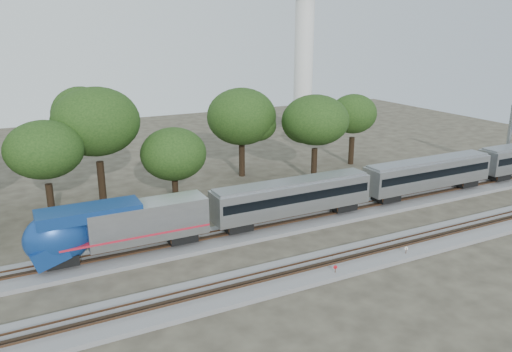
{
  "coord_description": "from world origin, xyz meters",
  "views": [
    {
      "loc": [
        -19.08,
        -36.98,
        20.55
      ],
      "look_at": [
        2.32,
        5.0,
        6.45
      ],
      "focal_mm": 35.0,
      "sensor_mm": 36.0,
      "label": 1
    }
  ],
  "objects": [
    {
      "name": "tree_4",
      "position": [
        -1.97,
        17.86,
        6.28
      ],
      "size": [
        6.41,
        6.41,
        9.04
      ],
      "color": "black",
      "rests_on": "ground"
    },
    {
      "name": "track_far",
      "position": [
        0.0,
        6.0,
        0.21
      ],
      "size": [
        160.0,
        5.0,
        0.73
      ],
      "color": "slate",
      "rests_on": "ground"
    },
    {
      "name": "tree_6",
      "position": [
        18.22,
        18.53,
        8.55
      ],
      "size": [
        8.7,
        8.7,
        12.27
      ],
      "color": "black",
      "rests_on": "ground"
    },
    {
      "name": "ground",
      "position": [
        0.0,
        0.0,
        0.0
      ],
      "size": [
        160.0,
        160.0,
        0.0
      ],
      "primitive_type": "plane",
      "color": "#383328",
      "rests_on": "ground"
    },
    {
      "name": "track_near",
      "position": [
        0.0,
        -4.0,
        0.21
      ],
      "size": [
        160.0,
        5.0,
        0.73
      ],
      "color": "slate",
      "rests_on": "ground"
    },
    {
      "name": "tree_5",
      "position": [
        10.37,
        25.24,
        8.59
      ],
      "size": [
        8.75,
        8.75,
        12.34
      ],
      "color": "black",
      "rests_on": "ground"
    },
    {
      "name": "tree_3",
      "position": [
        -9.82,
        21.38,
        10.18
      ],
      "size": [
        10.36,
        10.36,
        14.61
      ],
      "color": "black",
      "rests_on": "ground"
    },
    {
      "name": "switch_stand_white",
      "position": [
        12.52,
        -5.66,
        0.69
      ],
      "size": [
        0.34,
        0.13,
        1.08
      ],
      "rotation": [
        0.0,
        0.0,
        -0.3
      ],
      "color": "#512D19",
      "rests_on": "ground"
    },
    {
      "name": "tree_7",
      "position": [
        28.33,
        23.39,
        7.87
      ],
      "size": [
        8.02,
        8.02,
        11.31
      ],
      "color": "black",
      "rests_on": "ground"
    },
    {
      "name": "switch_stand_red",
      "position": [
        4.45,
        -5.75,
        0.68
      ],
      "size": [
        0.32,
        0.16,
        1.06
      ],
      "rotation": [
        0.0,
        0.0,
        -0.4
      ],
      "color": "#512D19",
      "rests_on": "ground"
    },
    {
      "name": "tree_2",
      "position": [
        -15.79,
        18.46,
        8.2
      ],
      "size": [
        8.36,
        8.36,
        11.78
      ],
      "color": "black",
      "rests_on": "ground"
    },
    {
      "name": "switch_lever",
      "position": [
        7.41,
        -5.86,
        0.15
      ],
      "size": [
        0.51,
        0.31,
        0.3
      ],
      "primitive_type": "cube",
      "rotation": [
        0.0,
        0.0,
        0.02
      ],
      "color": "#512D19",
      "rests_on": "ground"
    },
    {
      "name": "train",
      "position": [
        26.89,
        6.0,
        3.31
      ],
      "size": [
        94.05,
        3.25,
        4.79
      ],
      "color": "#B4B7BB",
      "rests_on": "ground"
    }
  ]
}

